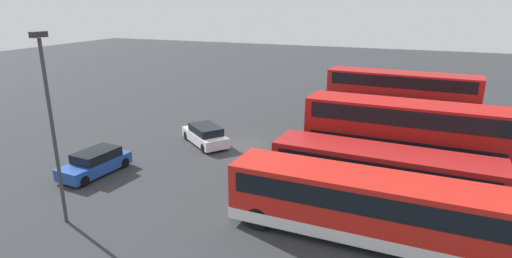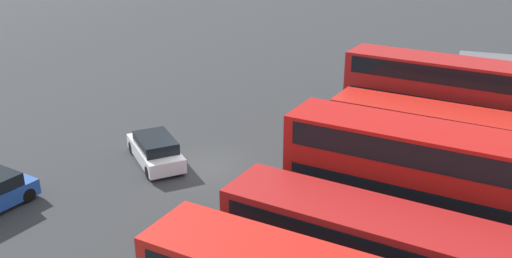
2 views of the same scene
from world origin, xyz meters
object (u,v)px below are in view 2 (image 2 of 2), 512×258
(bus_single_deck_second, at_px, (446,136))
(bus_double_decker_near_end, at_px, (453,99))
(car_small_green, at_px, (155,150))
(box_truck_blue, at_px, (488,80))
(bus_double_decker_fourth, at_px, (430,183))
(bus_single_deck_fifth, at_px, (383,250))
(bus_single_deck_third, at_px, (428,166))

(bus_single_deck_second, bearing_deg, bus_double_decker_near_end, -174.80)
(bus_double_decker_near_end, relative_size, car_small_green, 2.54)
(bus_double_decker_near_end, relative_size, box_truck_blue, 1.52)
(box_truck_blue, bearing_deg, bus_double_decker_fourth, -0.89)
(box_truck_blue, bearing_deg, car_small_green, -39.21)
(bus_double_decker_fourth, height_order, car_small_green, bus_double_decker_fourth)
(car_small_green, bearing_deg, bus_single_deck_second, 115.17)
(bus_single_deck_fifth, bearing_deg, car_small_green, -111.14)
(bus_double_decker_near_end, xyz_separation_m, bus_single_deck_fifth, (14.51, 0.15, -0.83))
(bus_single_deck_fifth, bearing_deg, bus_double_decker_fourth, 169.95)
(bus_single_deck_fifth, distance_m, car_small_green, 13.70)
(bus_single_deck_third, distance_m, car_small_green, 13.02)
(bus_single_deck_third, height_order, box_truck_blue, box_truck_blue)
(bus_single_deck_second, relative_size, box_truck_blue, 1.47)
(bus_double_decker_near_end, distance_m, box_truck_blue, 7.35)
(bus_single_deck_fifth, height_order, car_small_green, bus_single_deck_fifth)
(bus_double_decker_fourth, height_order, box_truck_blue, bus_double_decker_fourth)
(box_truck_blue, relative_size, car_small_green, 1.67)
(bus_single_deck_second, bearing_deg, bus_single_deck_third, -1.71)
(bus_double_decker_near_end, bearing_deg, bus_double_decker_fourth, 4.48)
(box_truck_blue, bearing_deg, bus_double_decker_near_end, -8.75)
(bus_single_deck_third, bearing_deg, car_small_green, -80.28)
(bus_single_deck_third, xyz_separation_m, box_truck_blue, (-14.61, 0.91, 0.08))
(bus_double_decker_near_end, bearing_deg, bus_single_deck_second, 5.20)
(bus_single_deck_third, height_order, bus_single_deck_fifth, same)
(bus_single_deck_second, height_order, car_small_green, bus_single_deck_second)
(bus_double_decker_fourth, height_order, bus_single_deck_fifth, bus_double_decker_fourth)
(bus_single_deck_third, height_order, bus_double_decker_fourth, bus_double_decker_fourth)
(bus_single_deck_third, relative_size, car_small_green, 2.52)
(bus_single_deck_second, xyz_separation_m, bus_single_deck_fifth, (11.00, -0.17, -0.00))
(bus_single_deck_fifth, height_order, box_truck_blue, box_truck_blue)
(bus_single_deck_second, bearing_deg, bus_single_deck_fifth, -0.88)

